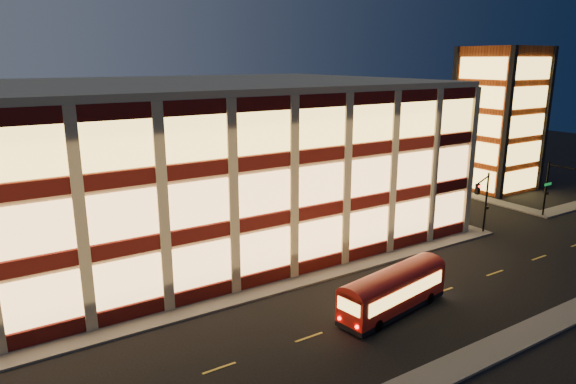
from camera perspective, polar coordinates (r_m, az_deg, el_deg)
ground at (r=37.96m, az=-0.42°, el=-11.15°), size 200.00×200.00×0.00m
sidewalk_office_south at (r=37.38m, az=-5.23°, el=-11.51°), size 54.00×2.00×0.15m
sidewalk_office_east at (r=63.86m, az=8.95°, el=-0.49°), size 2.00×30.00×0.15m
sidewalk_tower_south at (r=67.48m, az=29.17°, el=-1.38°), size 14.00×2.00×0.15m
sidewalk_tower_west at (r=71.45m, az=15.59°, el=0.76°), size 2.00×30.00×0.15m
office_building at (r=49.22m, az=-13.95°, el=3.34°), size 50.45×30.45×14.50m
stair_tower at (r=71.49m, az=22.34°, el=7.49°), size 8.60×8.60×18.00m
traffic_signal_far at (r=51.36m, az=20.88°, el=-0.33°), size 3.79×1.87×6.00m
traffic_signal_right at (r=60.24m, az=28.01°, el=0.99°), size 1.20×4.37×6.00m
trolley_bus at (r=35.42m, az=11.63°, el=-10.45°), size 9.15×3.64×3.02m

